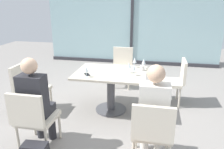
# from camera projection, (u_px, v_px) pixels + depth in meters

# --- Properties ---
(ground_plane) EXTENTS (12.00, 12.00, 0.00)m
(ground_plane) POSITION_uv_depth(u_px,v_px,m) (111.00, 110.00, 4.00)
(ground_plane) COLOR gray
(window_wall_backdrop) EXTENTS (5.25, 0.10, 2.70)m
(window_wall_backdrop) POSITION_uv_depth(u_px,v_px,m) (132.00, 24.00, 6.57)
(window_wall_backdrop) COLOR #94B7BC
(window_wall_backdrop) RESTS_ON ground_plane
(dining_table_main) EXTENTS (1.22, 0.92, 0.73)m
(dining_table_main) POSITION_uv_depth(u_px,v_px,m) (111.00, 82.00, 3.82)
(dining_table_main) COLOR #BCB29E
(dining_table_main) RESTS_ON ground_plane
(chair_front_left) EXTENTS (0.46, 0.50, 0.87)m
(chair_front_left) POSITION_uv_depth(u_px,v_px,m) (33.00, 117.00, 2.78)
(chair_front_left) COLOR beige
(chair_front_left) RESTS_ON ground_plane
(chair_front_right) EXTENTS (0.46, 0.50, 0.87)m
(chair_front_right) POSITION_uv_depth(u_px,v_px,m) (152.00, 130.00, 2.50)
(chair_front_right) COLOR beige
(chair_front_right) RESTS_ON ground_plane
(chair_far_right) EXTENTS (0.50, 0.46, 0.87)m
(chair_far_right) POSITION_uv_depth(u_px,v_px,m) (174.00, 79.00, 4.10)
(chair_far_right) COLOR beige
(chair_far_right) RESTS_ON ground_plane
(chair_side_end) EXTENTS (0.50, 0.46, 0.87)m
(chair_side_end) POSITION_uv_depth(u_px,v_px,m) (29.00, 86.00, 3.78)
(chair_side_end) COLOR beige
(chair_side_end) RESTS_ON ground_plane
(chair_near_window) EXTENTS (0.46, 0.51, 0.87)m
(chair_near_window) POSITION_uv_depth(u_px,v_px,m) (122.00, 64.00, 5.03)
(chair_near_window) COLOR beige
(chair_near_window) RESTS_ON ground_plane
(person_front_left) EXTENTS (0.34, 0.39, 1.26)m
(person_front_left) POSITION_uv_depth(u_px,v_px,m) (36.00, 99.00, 2.81)
(person_front_left) COLOR #28282D
(person_front_left) RESTS_ON ground_plane
(person_front_right) EXTENTS (0.34, 0.39, 1.26)m
(person_front_right) POSITION_uv_depth(u_px,v_px,m) (154.00, 109.00, 2.54)
(person_front_right) COLOR silver
(person_front_right) RESTS_ON ground_plane
(wine_glass_0) EXTENTS (0.07, 0.07, 0.18)m
(wine_glass_0) POSITION_uv_depth(u_px,v_px,m) (144.00, 62.00, 3.90)
(wine_glass_0) COLOR silver
(wine_glass_0) RESTS_ON dining_table_main
(wine_glass_1) EXTENTS (0.07, 0.07, 0.18)m
(wine_glass_1) POSITION_uv_depth(u_px,v_px,m) (135.00, 61.00, 3.97)
(wine_glass_1) COLOR silver
(wine_glass_1) RESTS_ON dining_table_main
(wine_glass_2) EXTENTS (0.07, 0.07, 0.18)m
(wine_glass_2) POSITION_uv_depth(u_px,v_px,m) (134.00, 68.00, 3.54)
(wine_glass_2) COLOR silver
(wine_glass_2) RESTS_ON dining_table_main
(wine_glass_3) EXTENTS (0.07, 0.07, 0.18)m
(wine_glass_3) POSITION_uv_depth(u_px,v_px,m) (129.00, 66.00, 3.67)
(wine_glass_3) COLOR silver
(wine_glass_3) RESTS_ON dining_table_main
(wine_glass_4) EXTENTS (0.07, 0.07, 0.18)m
(wine_glass_4) POSITION_uv_depth(u_px,v_px,m) (86.00, 69.00, 3.47)
(wine_glass_4) COLOR silver
(wine_glass_4) RESTS_ON dining_table_main
(coffee_cup) EXTENTS (0.08, 0.08, 0.09)m
(coffee_cup) POSITION_uv_depth(u_px,v_px,m) (142.00, 68.00, 3.83)
(coffee_cup) COLOR white
(coffee_cup) RESTS_ON dining_table_main
(cell_phone_on_table) EXTENTS (0.14, 0.16, 0.01)m
(cell_phone_on_table) POSITION_uv_depth(u_px,v_px,m) (87.00, 74.00, 3.63)
(cell_phone_on_table) COLOR black
(cell_phone_on_table) RESTS_ON dining_table_main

